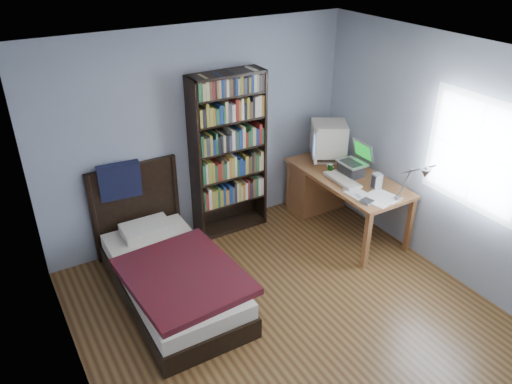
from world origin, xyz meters
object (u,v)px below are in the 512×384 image
at_px(desk_lamp, 421,176).
at_px(bookshelf, 229,155).
at_px(bed, 169,272).
at_px(crt_monitor, 327,139).
at_px(laptop, 353,166).
at_px(desk, 323,184).
at_px(soda_can, 330,168).
at_px(keyboard, 342,180).
at_px(speaker, 377,181).

bearing_deg(desk_lamp, bookshelf, 123.46).
height_order(desk_lamp, bed, desk_lamp).
relative_size(crt_monitor, laptop, 1.56).
xyz_separation_m(desk, soda_can, (-0.13, -0.27, 0.37)).
distance_m(crt_monitor, keyboard, 0.66).
xyz_separation_m(laptop, keyboard, (-0.22, -0.07, -0.09)).
bearing_deg(bed, bookshelf, 35.11).
bearing_deg(crt_monitor, bed, -167.11).
bearing_deg(bed, desk_lamp, -23.58).
distance_m(crt_monitor, bookshelf, 1.29).
bearing_deg(desk_lamp, desk, 89.19).
bearing_deg(desk_lamp, speaker, 82.24).
bearing_deg(desk, soda_can, -115.89).
bearing_deg(desk_lamp, crt_monitor, 87.60).
xyz_separation_m(keyboard, bed, (-2.21, 0.01, -0.49)).
xyz_separation_m(desk_lamp, bed, (-2.34, 1.02, -0.95)).
xyz_separation_m(laptop, soda_can, (-0.20, 0.18, -0.06)).
xyz_separation_m(desk, laptop, (0.06, -0.45, 0.42)).
xyz_separation_m(speaker, bed, (-2.43, 0.35, -0.56)).
relative_size(desk_lamp, bed, 0.29).
height_order(desk, soda_can, soda_can).
bearing_deg(soda_can, crt_monitor, 60.33).
distance_m(keyboard, bed, 2.26).
distance_m(desk_lamp, speaker, 0.78).
distance_m(bookshelf, bed, 1.57).
xyz_separation_m(crt_monitor, keyboard, (-0.20, -0.56, -0.27)).
height_order(keyboard, bed, bed).
distance_m(soda_can, bed, 2.30).
relative_size(desk, crt_monitor, 2.60).
bearing_deg(keyboard, bookshelf, 143.70).
bearing_deg(speaker, bed, 178.15).
bearing_deg(desk, bed, -167.76).
bearing_deg(bookshelf, bed, -144.89).
xyz_separation_m(soda_can, bed, (-2.23, -0.24, -0.53)).
xyz_separation_m(speaker, soda_can, (-0.20, 0.59, -0.04)).
bearing_deg(desk_lamp, bed, 156.42).
bearing_deg(crt_monitor, keyboard, -109.16).
bearing_deg(laptop, bookshelf, 150.19).
height_order(laptop, soda_can, laptop).
bearing_deg(desk, keyboard, -106.09).
distance_m(laptop, desk_lamp, 1.14).
height_order(laptop, keyboard, laptop).
xyz_separation_m(desk_lamp, speaker, (0.09, 0.67, -0.38)).
bearing_deg(keyboard, crt_monitor, 71.68).
bearing_deg(crt_monitor, desk_lamp, -92.40).
xyz_separation_m(desk, crt_monitor, (0.04, 0.04, 0.60)).
bearing_deg(laptop, bed, -178.57).
height_order(crt_monitor, bed, crt_monitor).
relative_size(laptop, bookshelf, 0.20).
xyz_separation_m(desk_lamp, bookshelf, (-1.20, 1.82, -0.21)).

